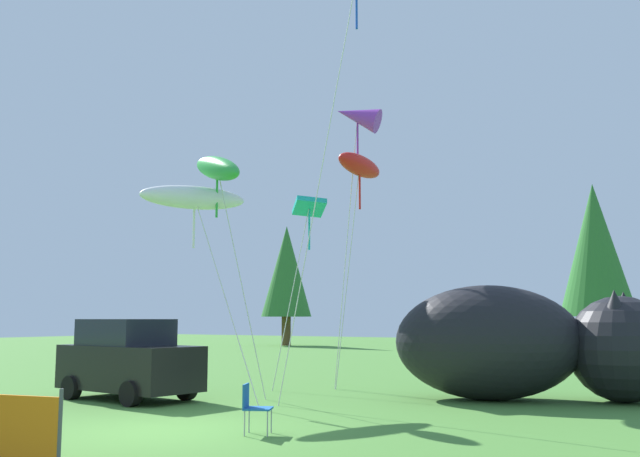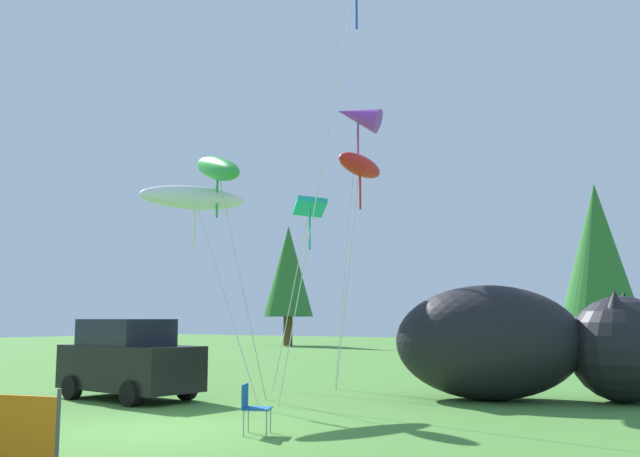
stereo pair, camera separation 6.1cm
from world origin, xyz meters
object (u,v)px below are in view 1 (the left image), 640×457
parked_car (129,360)px  inflatable_cat (525,347)px  kite_green_fish (217,169)px  kite_purple_delta (357,117)px  kite_teal_diamond (309,209)px  folding_chair (253,404)px  kite_white_ghost (195,198)px  kite_red_lizard (360,166)px

parked_car → inflatable_cat: bearing=36.6°
kite_green_fish → kite_purple_delta: bearing=65.2°
inflatable_cat → kite_teal_diamond: 7.46m
folding_chair → kite_green_fish: bearing=110.9°
inflatable_cat → kite_white_ghost: 9.08m
parked_car → kite_teal_diamond: 6.90m
folding_chair → kite_red_lizard: (-2.22, 7.93, 5.93)m
kite_teal_diamond → kite_green_fish: (-0.46, -3.68, 0.63)m
inflatable_cat → kite_white_ghost: kite_white_ghost is taller
folding_chair → kite_white_ghost: bearing=116.6°
parked_car → kite_purple_delta: size_ratio=0.46×
kite_red_lizard → kite_purple_delta: bearing=138.6°
kite_white_ghost → kite_red_lizard: bearing=62.0°
inflatable_cat → kite_white_ghost: bearing=-172.2°
kite_white_ghost → kite_purple_delta: bearing=63.7°
parked_car → kite_teal_diamond: bearing=73.1°
kite_purple_delta → kite_red_lizard: 1.54m
folding_chair → kite_purple_delta: 11.21m
folding_chair → kite_teal_diamond: 9.71m
inflatable_cat → folding_chair: bearing=-130.9°
kite_green_fish → kite_red_lizard: (2.02, 4.01, 0.57)m
kite_teal_diamond → kite_white_ghost: kite_teal_diamond is taller
inflatable_cat → kite_red_lizard: kite_red_lizard is taller
folding_chair → kite_red_lizard: size_ratio=0.13×
folding_chair → kite_green_fish: size_ratio=0.13×
kite_teal_diamond → kite_purple_delta: size_ratio=0.65×
folding_chair → kite_teal_diamond: kite_teal_diamond is taller
kite_green_fish → folding_chair: bearing=-42.7°
inflatable_cat → kite_green_fish: 8.98m
kite_teal_diamond → kite_red_lizard: 2.00m
parked_car → kite_red_lizard: bearing=61.4°
inflatable_cat → kite_green_fish: (-6.80, -3.68, 4.57)m
parked_car → kite_white_ghost: 4.38m
kite_green_fish → kite_white_ghost: kite_green_fish is taller
parked_car → folding_chair: parked_car is taller
folding_chair → inflatable_cat: size_ratio=0.13×
kite_purple_delta → kite_green_fish: (-1.90, -4.12, -2.10)m
folding_chair → kite_teal_diamond: size_ratio=0.15×
parked_car → kite_red_lizard: size_ratio=0.57×
inflatable_cat → kite_purple_delta: (-4.90, 0.43, 6.67)m
folding_chair → kite_red_lizard: bearing=79.2°
inflatable_cat → kite_red_lizard: bearing=153.8°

